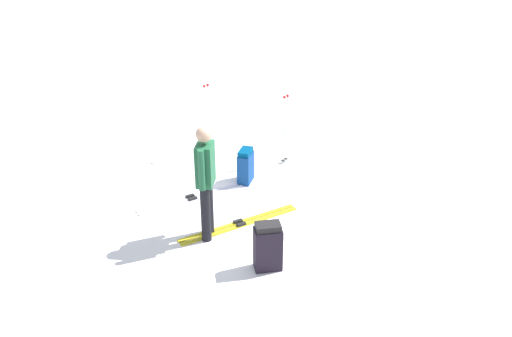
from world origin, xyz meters
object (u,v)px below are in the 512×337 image
at_px(ski_pair_far, 191,198).
at_px(backpack_large_dark, 246,166).
at_px(backpack_bright, 268,247).
at_px(ski_pair_near, 240,224).
at_px(ski_poles_planted_far, 285,126).
at_px(skier_standing, 206,177).
at_px(ski_poles_planted_near, 207,117).

relative_size(ski_pair_far, backpack_large_dark, 3.07).
bearing_deg(ski_pair_far, backpack_bright, 90.44).
xyz_separation_m(ski_pair_near, ski_pair_far, (0.25, -1.08, 0.00)).
height_order(ski_pair_far, backpack_bright, backpack_bright).
height_order(backpack_large_dark, backpack_bright, backpack_bright).
relative_size(ski_pair_far, ski_poles_planted_far, 1.42).
height_order(ski_pair_near, ski_poles_planted_far, ski_poles_planted_far).
bearing_deg(skier_standing, ski_poles_planted_near, -118.67).
distance_m(ski_pair_near, backpack_large_dark, 1.40).
height_order(backpack_bright, ski_poles_planted_far, ski_poles_planted_far).
distance_m(skier_standing, ski_poles_planted_near, 2.74).
xyz_separation_m(skier_standing, backpack_bright, (-0.30, 1.10, -0.62)).
xyz_separation_m(ski_pair_near, backpack_bright, (0.24, 1.10, 0.32)).
bearing_deg(skier_standing, ski_pair_near, -179.10).
bearing_deg(ski_pair_near, skier_standing, 0.90).
xyz_separation_m(ski_pair_near, ski_poles_planted_far, (-1.78, -1.36, 0.71)).
xyz_separation_m(ski_pair_far, ski_poles_planted_far, (-2.03, -0.28, 0.71)).
relative_size(skier_standing, backpack_large_dark, 2.86).
bearing_deg(backpack_large_dark, skier_standing, 40.14).
distance_m(backpack_bright, ski_poles_planted_near, 3.67).
xyz_separation_m(skier_standing, backpack_large_dark, (-1.34, -1.13, -0.66)).
height_order(ski_pair_near, ski_pair_far, same).
xyz_separation_m(ski_pair_near, backpack_large_dark, (-0.80, -1.12, 0.28)).
xyz_separation_m(ski_poles_planted_near, ski_poles_planted_far, (-1.00, 1.03, -0.04)).
height_order(ski_pair_far, ski_poles_planted_near, ski_poles_planted_near).
bearing_deg(skier_standing, backpack_bright, 105.20).
bearing_deg(ski_poles_planted_far, backpack_large_dark, 13.90).
relative_size(ski_pair_near, ski_poles_planted_near, 1.42).
relative_size(ski_pair_near, ski_poles_planted_far, 1.51).
height_order(backpack_large_dark, ski_poles_planted_far, ski_poles_planted_far).
bearing_deg(ski_pair_near, backpack_bright, 77.92).
bearing_deg(backpack_large_dark, ski_poles_planted_far, -166.10).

